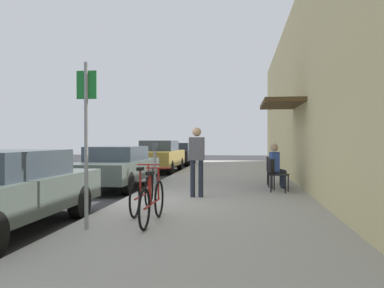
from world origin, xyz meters
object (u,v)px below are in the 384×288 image
(parked_car_2, at_px, (159,156))
(cafe_chair_1, at_px, (274,171))
(cafe_chair_2, at_px, (272,168))
(parked_car_3, at_px, (178,153))
(seated_patron_1, at_px, (276,164))
(pedestrian_standing, at_px, (197,156))
(cafe_chair_0, at_px, (277,173))
(parking_meter, at_px, (155,163))
(bicycle_0, at_px, (142,194))
(parked_car_1, at_px, (116,166))
(street_sign, at_px, (86,132))
(bicycle_1, at_px, (152,202))

(parked_car_2, xyz_separation_m, cafe_chair_1, (4.82, -6.61, -0.14))
(cafe_chair_2, bearing_deg, parked_car_3, 113.55)
(cafe_chair_1, height_order, seated_patron_1, seated_patron_1)
(pedestrian_standing, bearing_deg, cafe_chair_0, 31.28)
(parking_meter, height_order, pedestrian_standing, pedestrian_standing)
(parked_car_2, distance_m, bicycle_0, 10.88)
(parked_car_3, bearing_deg, cafe_chair_0, -69.37)
(parked_car_3, height_order, cafe_chair_1, parked_car_3)
(cafe_chair_0, bearing_deg, parked_car_1, 167.39)
(parked_car_2, relative_size, seated_patron_1, 3.41)
(parking_meter, relative_size, cafe_chair_2, 1.52)
(parked_car_1, xyz_separation_m, seated_patron_1, (4.88, -0.33, 0.13))
(parked_car_1, xyz_separation_m, parked_car_2, (0.00, 6.26, 0.08))
(street_sign, bearing_deg, parked_car_1, 104.30)
(cafe_chair_1, bearing_deg, bicycle_1, -115.78)
(bicycle_1, height_order, cafe_chair_2, bicycle_1)
(cafe_chair_1, distance_m, seated_patron_1, 0.20)
(bicycle_0, bearing_deg, parked_car_2, 100.65)
(parked_car_1, relative_size, parking_meter, 3.33)
(parked_car_1, height_order, parking_meter, parking_meter)
(bicycle_0, distance_m, cafe_chair_0, 4.38)
(parked_car_2, distance_m, bicycle_1, 11.84)
(street_sign, distance_m, cafe_chair_0, 5.93)
(parked_car_1, height_order, bicycle_1, parked_car_1)
(parked_car_1, xyz_separation_m, cafe_chair_0, (4.83, -1.08, -0.07))
(parking_meter, distance_m, bicycle_1, 4.07)
(parked_car_1, distance_m, seated_patron_1, 4.89)
(cafe_chair_1, distance_m, pedestrian_standing, 2.86)
(cafe_chair_1, xyz_separation_m, seated_patron_1, (0.06, 0.01, 0.19))
(parking_meter, xyz_separation_m, pedestrian_standing, (1.26, -0.93, 0.23))
(cafe_chair_0, bearing_deg, pedestrian_standing, -148.72)
(cafe_chair_1, bearing_deg, parked_car_3, 111.77)
(cafe_chair_0, xyz_separation_m, pedestrian_standing, (-2.02, -1.23, 0.50))
(parked_car_2, bearing_deg, street_sign, -82.96)
(parked_car_3, height_order, seated_patron_1, seated_patron_1)
(parked_car_1, distance_m, cafe_chair_2, 4.87)
(seated_patron_1, relative_size, pedestrian_standing, 0.76)
(seated_patron_1, bearing_deg, pedestrian_standing, -136.41)
(parking_meter, relative_size, bicycle_0, 0.77)
(parked_car_1, height_order, street_sign, street_sign)
(bicycle_1, bearing_deg, street_sign, -148.58)
(parked_car_3, distance_m, seated_patron_1, 13.02)
(parked_car_3, distance_m, bicycle_1, 17.23)
(parked_car_2, bearing_deg, bicycle_1, -78.22)
(street_sign, height_order, bicycle_0, street_sign)
(parked_car_1, xyz_separation_m, parked_car_3, (0.00, 11.74, 0.02))
(parked_car_3, bearing_deg, cafe_chair_1, -68.23)
(cafe_chair_0, relative_size, pedestrian_standing, 0.51)
(bicycle_0, relative_size, cafe_chair_0, 1.97)
(pedestrian_standing, bearing_deg, bicycle_1, -97.39)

